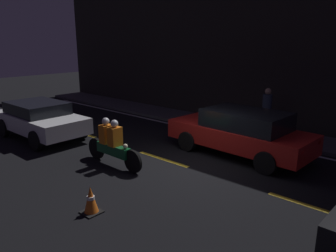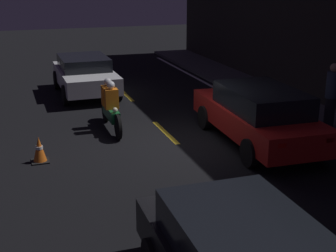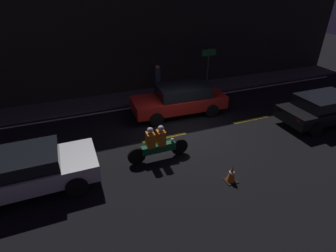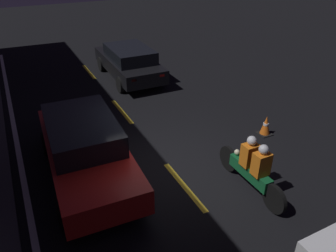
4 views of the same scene
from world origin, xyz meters
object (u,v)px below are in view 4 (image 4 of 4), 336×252
at_px(taxi_red, 85,147).
at_px(traffic_cone_near, 266,126).
at_px(van_black, 129,61).
at_px(motorcycle, 253,167).

xyz_separation_m(taxi_red, traffic_cone_near, (-0.51, -5.37, -0.49)).
bearing_deg(traffic_cone_near, van_black, 17.53).
distance_m(taxi_red, traffic_cone_near, 5.41).
distance_m(taxi_red, motorcycle, 4.06).
xyz_separation_m(van_black, motorcycle, (-8.25, 0.07, -0.09)).
relative_size(van_black, traffic_cone_near, 7.26).
xyz_separation_m(taxi_red, van_black, (5.87, -3.35, -0.05)).
bearing_deg(van_black, taxi_red, 151.07).
bearing_deg(motorcycle, taxi_red, 54.34).
distance_m(motorcycle, traffic_cone_near, 2.83).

